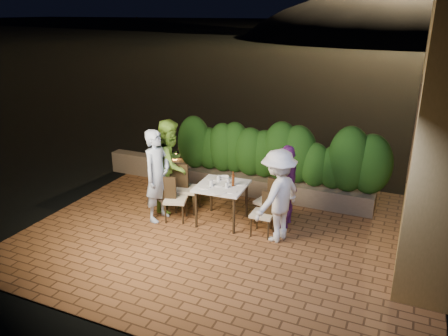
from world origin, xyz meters
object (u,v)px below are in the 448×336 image
Objects in this scene: dining_table at (222,204)px; bowl at (224,178)px; diner_green at (171,165)px; diner_purple at (287,186)px; chair_right_back at (269,200)px; diner_blue at (157,176)px; chair_right_front at (263,213)px; parapet_lamp at (175,157)px; beer_bottle at (233,179)px; chair_left_front at (176,199)px; chair_left_back at (187,188)px; diner_white at (278,196)px.

bowl is at bearing 106.26° from dining_table.
diner_green is 1.18× the size of diner_purple.
chair_right_back is (0.81, 0.31, 0.08)m from dining_table.
diner_blue reaches higher than bowl.
chair_right_back is at bearing 20.74° from dining_table.
dining_table is at bearing -11.27° from chair_right_front.
chair_right_front is 0.48m from chair_right_back.
diner_green is at bearing -10.21° from chair_right_front.
parapet_lamp is at bearing 140.74° from dining_table.
chair_left_front is at bearing -162.86° from beer_bottle.
chair_left_back is 2.03m from diner_white.
chair_left_front is at bearing 33.28° from chair_right_back.
parapet_lamp is (-3.03, 1.76, -0.25)m from diner_white.
diner_white is at bearing -111.63° from diner_green.
diner_blue reaches higher than chair_right_back.
bowl is at bearing 0.86° from chair_left_back.
chair_right_front is 0.48× the size of diner_blue.
diner_white is at bearing 0.51° from diner_purple.
diner_blue is (-0.32, -0.08, 0.45)m from chair_left_front.
chair_left_front is 2.11m from parapet_lamp.
diner_white reaches higher than dining_table.
diner_white reaches higher than diner_purple.
beer_bottle is at bearing -35.60° from parapet_lamp.
dining_table is 1.05× the size of chair_right_front.
chair_right_back is 2.98m from parapet_lamp.
beer_bottle is at bearing -15.79° from chair_left_back.
diner_purple is (2.28, 0.74, -0.11)m from diner_blue.
diner_green is at bearing -80.26° from diner_white.
dining_table is 0.85m from chair_left_back.
diner_white reaches higher than chair_right_back.
beer_bottle is at bearing 11.91° from dining_table.
beer_bottle reaches higher than chair_left_back.
bowl is at bearing -96.12° from diner_green.
chair_left_front is at bearing -72.06° from diner_purple.
parapet_lamp is (-0.74, 1.91, -0.31)m from diner_blue.
chair_right_back reaches higher than chair_right_front.
diner_purple reaches higher than parapet_lamp.
diner_purple reaches higher than beer_bottle.
parapet_lamp is (-2.76, 1.71, 0.15)m from chair_right_front.
chair_right_back is at bearing -3.78° from chair_left_back.
chair_right_front is at bearing -78.20° from diner_blue.
chair_left_front is at bearing -161.60° from dining_table.
diner_blue reaches higher than parapet_lamp.
diner_purple is 3.24m from parapet_lamp.
diner_white reaches higher than chair_left_front.
diner_green reaches higher than diner_white.
chair_right_back reaches higher than parapet_lamp.
chair_left_front is 0.46m from chair_left_back.
diner_white is at bearing -80.08° from diner_blue.
chair_right_front is at bearing -80.48° from diner_white.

